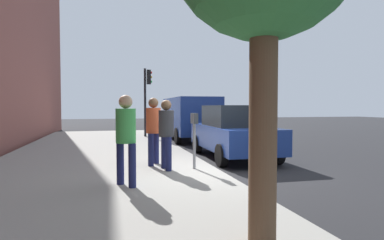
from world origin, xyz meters
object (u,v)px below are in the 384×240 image
Objects in this scene: parking_meter at (194,129)px; parking_officer at (153,125)px; parked_van_far at (190,116)px; traffic_signal at (147,91)px; parked_sedan_near at (233,132)px; pedestrian_at_meter at (166,129)px; pedestrian_bystander at (126,132)px.

parking_officer is at bearing 49.44° from parking_meter.
parked_van_far reaches higher than parking_officer.
parking_meter is 9.38m from traffic_signal.
traffic_signal is at bearing 64.31° from parked_van_far.
parked_van_far is at bearing -13.08° from parking_meter.
parking_officer is 8.00m from parked_van_far.
parking_meter is at bearing 138.39° from parked_sedan_near.
parked_van_far is 1.45× the size of traffic_signal.
parking_officer reaches higher than pedestrian_at_meter.
parking_meter is 0.27× the size of parked_van_far.
parking_officer is 8.61m from traffic_signal.
parked_sedan_near is (2.11, -2.63, -0.28)m from pedestrian_at_meter.
parking_officer is at bearing 99.08° from pedestrian_at_meter.
pedestrian_at_meter is 3.38m from parked_sedan_near.
parked_sedan_near is (1.36, -2.85, -0.33)m from parking_officer.
parked_van_far is (7.47, -2.85, 0.03)m from parking_officer.
traffic_signal is at bearing 113.99° from parking_officer.
pedestrian_bystander reaches higher than parking_meter.
parked_van_far is (8.27, -1.92, 0.09)m from parking_meter.
pedestrian_bystander is 2.34m from parking_officer.
pedestrian_at_meter is at bearing 20.35° from pedestrian_bystander.
parking_officer is at bearing 174.80° from traffic_signal.
parked_van_far reaches higher than parked_sedan_near.
parked_van_far reaches higher than pedestrian_at_meter.
pedestrian_at_meter is 0.48× the size of traffic_signal.
traffic_signal reaches higher than parking_officer.
pedestrian_bystander is at bearing -81.69° from parking_officer.
pedestrian_bystander is 5.13m from parked_sedan_near.
parking_officer is (2.19, -0.83, 0.01)m from pedestrian_bystander.
pedestrian_bystander is 0.50× the size of traffic_signal.
traffic_signal is (7.11, 2.08, 1.68)m from parked_sedan_near.
traffic_signal is (9.21, -0.55, 1.40)m from pedestrian_at_meter.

